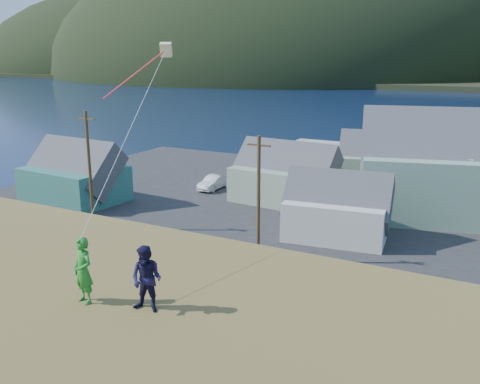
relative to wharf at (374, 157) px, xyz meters
The scene contains 13 objects.
ground 40.45m from the wharf, 81.47° to the right, with size 900.00×900.00×0.00m, color #0A1638.
grass_strip 42.43m from the wharf, 81.87° to the right, with size 110.00×8.00×0.10m, color #4C3D19.
waterfront_lot 23.77m from the wharf, 75.38° to the right, with size 72.00×36.00×0.12m, color #28282B.
wharf is the anchor object (origin of this frame).
shed_teal 38.45m from the wharf, 120.99° to the right, with size 9.52×7.05×7.19m.
shed_palegreen_near 24.00m from the wharf, 95.65° to the right, with size 9.97×6.73×6.92m.
shed_white 31.66m from the wharf, 80.77° to the right, with size 8.43×6.14×6.25m.
shed_palegreen_far 14.06m from the wharf, 69.58° to the right, with size 11.39×7.92×6.99m.
utility_poles 38.84m from the wharf, 85.81° to the right, with size 30.90×0.24×9.60m.
parked_cars 19.32m from the wharf, 95.27° to the right, with size 21.74×11.80×1.49m.
kite_flyer_green 59.60m from the wharf, 83.51° to the right, with size 0.67×0.44×1.83m, color #24862A.
kite_flyer_navy 59.43m from the wharf, 81.73° to the right, with size 0.87×0.68×1.78m, color #171437.
kite_rig 52.40m from the wharf, 86.01° to the right, with size 2.19×4.53×10.23m.
Camera 1 is at (10.59, -28.47, 13.80)m, focal length 40.00 mm.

